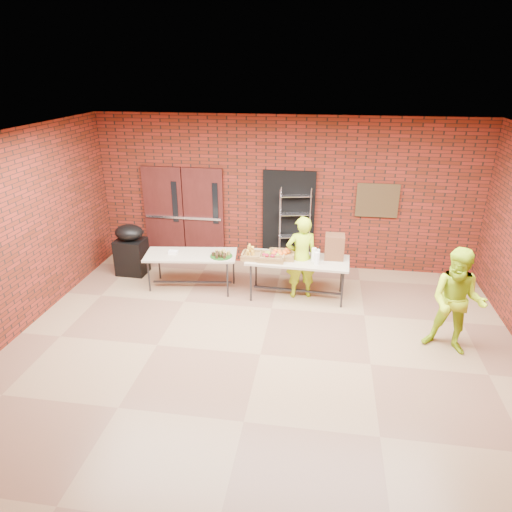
{
  "coord_description": "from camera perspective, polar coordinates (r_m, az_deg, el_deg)",
  "views": [
    {
      "loc": [
        0.82,
        -5.79,
        4.1
      ],
      "look_at": [
        -0.28,
        1.4,
        1.04
      ],
      "focal_mm": 32.0,
      "sensor_mm": 36.0,
      "label": 1
    }
  ],
  "objects": [
    {
      "name": "wire_rack",
      "position": [
        9.68,
        4.86,
        3.32
      ],
      "size": [
        0.68,
        0.34,
        1.76
      ],
      "primitive_type": null,
      "rotation": [
        0.0,
        0.0,
        0.21
      ],
      "color": "silver",
      "rests_on": "room"
    },
    {
      "name": "dark_doorway",
      "position": [
        9.77,
        4.07,
        4.57
      ],
      "size": [
        1.1,
        0.06,
        2.1
      ],
      "primitive_type": "cube",
      "color": "black",
      "rests_on": "room"
    },
    {
      "name": "table_left",
      "position": [
        8.92,
        -8.13,
        -0.1
      ],
      "size": [
        1.83,
        0.95,
        0.72
      ],
      "rotation": [
        0.0,
        0.0,
        0.13
      ],
      "color": "tan",
      "rests_on": "room"
    },
    {
      "name": "double_doors",
      "position": [
        10.18,
        -8.98,
        5.12
      ],
      "size": [
        1.78,
        0.12,
        2.1
      ],
      "color": "#411512",
      "rests_on": "room"
    },
    {
      "name": "volunteer_man",
      "position": [
        7.44,
        23.83,
        -5.28
      ],
      "size": [
        0.99,
        0.89,
        1.68
      ],
      "primitive_type": "imported",
      "rotation": [
        0.0,
        0.0,
        -0.37
      ],
      "color": "#A8D517",
      "rests_on": "room"
    },
    {
      "name": "cup_stack_back",
      "position": [
        8.41,
        7.73,
        0.11
      ],
      "size": [
        0.07,
        0.07,
        0.22
      ],
      "primitive_type": "cylinder",
      "color": "white",
      "rests_on": "table_right"
    },
    {
      "name": "volunteer_woman",
      "position": [
        8.48,
        5.68,
        -0.19
      ],
      "size": [
        0.66,
        0.52,
        1.6
      ],
      "primitive_type": "imported",
      "rotation": [
        0.0,
        0.0,
        3.41
      ],
      "color": "#A8D517",
      "rests_on": "room"
    },
    {
      "name": "cup_stack_mid",
      "position": [
        8.24,
        7.58,
        -0.32
      ],
      "size": [
        0.08,
        0.08,
        0.23
      ],
      "primitive_type": "cylinder",
      "color": "white",
      "rests_on": "table_right"
    },
    {
      "name": "table_right",
      "position": [
        8.5,
        5.24,
        -0.79
      ],
      "size": [
        1.91,
        0.86,
        0.77
      ],
      "rotation": [
        0.0,
        0.0,
        -0.04
      ],
      "color": "tan",
      "rests_on": "room"
    },
    {
      "name": "coffee_dispenser",
      "position": [
        8.52,
        9.78,
        1.15
      ],
      "size": [
        0.35,
        0.31,
        0.46
      ],
      "primitive_type": "cube",
      "color": "brown",
      "rests_on": "table_right"
    },
    {
      "name": "basket_apples",
      "position": [
        8.38,
        1.96,
        -0.12
      ],
      "size": [
        0.47,
        0.36,
        0.14
      ],
      "color": "olive",
      "rests_on": "table_right"
    },
    {
      "name": "room",
      "position": [
        6.36,
        0.6,
        -0.31
      ],
      "size": [
        8.08,
        7.08,
        3.28
      ],
      "color": "brown",
      "rests_on": "ground"
    },
    {
      "name": "cup_stack_front",
      "position": [
        8.35,
        7.26,
        0.14
      ],
      "size": [
        0.09,
        0.09,
        0.26
      ],
      "primitive_type": "cylinder",
      "color": "white",
      "rests_on": "table_right"
    },
    {
      "name": "basket_bananas",
      "position": [
        8.45,
        -0.25,
        0.07
      ],
      "size": [
        0.45,
        0.35,
        0.14
      ],
      "color": "olive",
      "rests_on": "table_right"
    },
    {
      "name": "bronze_plaque",
      "position": [
        9.65,
        14.93,
        6.73
      ],
      "size": [
        0.85,
        0.04,
        0.7
      ],
      "primitive_type": "cube",
      "color": "#42301A",
      "rests_on": "room"
    },
    {
      "name": "covered_grill",
      "position": [
        9.86,
        -15.36,
        0.8
      ],
      "size": [
        0.61,
        0.52,
        1.08
      ],
      "rotation": [
        0.0,
        0.0,
        -0.04
      ],
      "color": "black",
      "rests_on": "room"
    },
    {
      "name": "basket_oranges",
      "position": [
        8.49,
        3.2,
        0.19
      ],
      "size": [
        0.49,
        0.38,
        0.15
      ],
      "color": "olive",
      "rests_on": "table_right"
    },
    {
      "name": "napkin_box",
      "position": [
        8.96,
        -10.32,
        0.48
      ],
      "size": [
        0.18,
        0.12,
        0.06
      ],
      "primitive_type": "cube",
      "color": "white",
      "rests_on": "table_left"
    },
    {
      "name": "muffin_tray",
      "position": [
        8.7,
        -4.38,
        0.25
      ],
      "size": [
        0.43,
        0.43,
        0.11
      ],
      "color": "#184D14",
      "rests_on": "table_left"
    }
  ]
}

